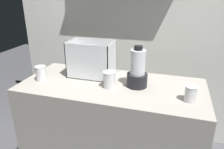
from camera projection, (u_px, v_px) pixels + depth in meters
The scene contains 7 objects.
counter at pixel (112, 133), 1.82m from camera, with size 1.40×0.64×0.90m, color #9E998E.
back_wall_unit at pixel (133, 22), 2.21m from camera, with size 2.60×0.24×2.50m.
carrot_display_bin at pixel (92, 65), 1.80m from camera, with size 0.36×0.23×0.29m.
blender_pitcher at pixel (137, 71), 1.58m from camera, with size 0.15×0.15×0.31m.
juice_cup_carrot_far_left at pixel (41, 74), 1.71m from camera, with size 0.08×0.08×0.12m.
juice_cup_orange_left at pixel (110, 80), 1.58m from camera, with size 0.09×0.09×0.12m.
juice_cup_mango_middle at pixel (190, 95), 1.39m from camera, with size 0.08×0.08×0.11m.
Camera 1 is at (0.44, -1.45, 1.58)m, focal length 34.63 mm.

